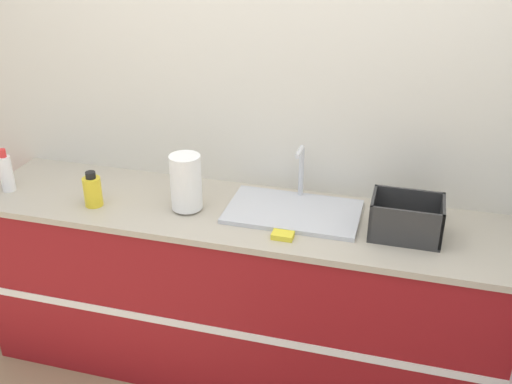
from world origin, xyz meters
name	(u,v)px	position (x,y,z in m)	size (l,w,h in m)	color
wall_back	(254,103)	(0.00, 0.59, 1.30)	(4.82, 0.06, 2.60)	beige
counter_cabinet	(237,292)	(0.00, 0.28, 0.45)	(2.45, 0.59, 0.90)	maroon
sink	(293,210)	(0.26, 0.33, 0.91)	(0.59, 0.35, 0.27)	silver
paper_towel_roll	(186,183)	(-0.21, 0.24, 1.03)	(0.14, 0.14, 0.26)	#4C4C51
dish_rack	(406,221)	(0.74, 0.26, 0.96)	(0.29, 0.21, 0.17)	#2D2D2D
bottle_yellow	(93,191)	(-0.64, 0.16, 0.97)	(0.08, 0.08, 0.17)	yellow
bottle_white_spray	(6,173)	(-1.11, 0.19, 0.99)	(0.06, 0.06, 0.21)	white
sponge	(283,235)	(0.26, 0.10, 0.91)	(0.09, 0.06, 0.02)	yellow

